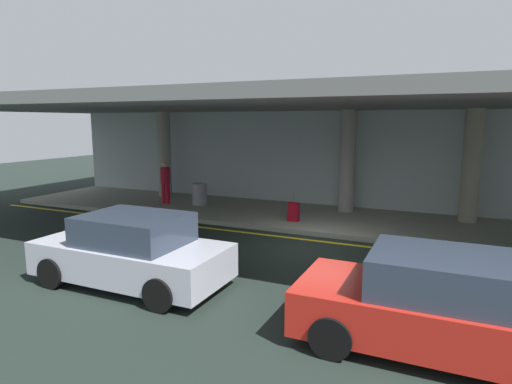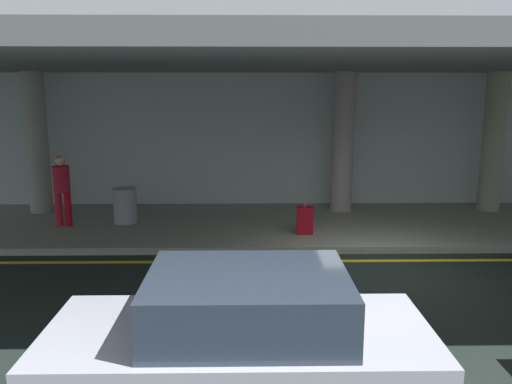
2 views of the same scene
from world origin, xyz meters
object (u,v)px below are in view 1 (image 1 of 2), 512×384
(car_red, at_px, (438,305))
(traveler_with_luggage, at_px, (165,179))
(car_silver, at_px, (132,251))
(suitcase_upright_primary, at_px, (293,212))
(trash_bin_steel, at_px, (200,194))
(support_column_far_left, at_px, (164,154))
(support_column_left_mid, at_px, (347,161))
(support_column_center, at_px, (471,166))

(car_red, bearing_deg, traveler_with_luggage, -39.57)
(car_red, distance_m, car_silver, 5.91)
(car_red, bearing_deg, car_silver, -6.30)
(suitcase_upright_primary, bearing_deg, trash_bin_steel, 156.35)
(car_silver, bearing_deg, traveler_with_luggage, -54.69)
(car_red, bearing_deg, trash_bin_steel, -44.72)
(support_column_far_left, distance_m, traveler_with_luggage, 2.03)
(support_column_left_mid, distance_m, car_red, 9.49)
(support_column_left_mid, bearing_deg, trash_bin_steel, -167.74)
(support_column_left_mid, relative_size, suitcase_upright_primary, 4.06)
(car_silver, bearing_deg, support_column_center, -123.66)
(support_column_left_mid, bearing_deg, support_column_far_left, 180.00)
(support_column_far_left, xyz_separation_m, trash_bin_steel, (2.50, -1.19, -1.40))
(suitcase_upright_primary, bearing_deg, support_column_far_left, 152.09)
(traveler_with_luggage, bearing_deg, support_column_center, -164.49)
(support_column_far_left, xyz_separation_m, car_silver, (5.42, -8.55, -1.26))
(traveler_with_luggage, relative_size, trash_bin_steel, 1.98)
(car_red, xyz_separation_m, suitcase_upright_primary, (-4.54, 6.49, -0.25))
(support_column_center, bearing_deg, traveler_with_luggage, -172.29)
(support_column_center, relative_size, car_red, 0.89)
(support_column_left_mid, distance_m, support_column_center, 4.00)
(support_column_far_left, bearing_deg, car_red, -37.83)
(car_red, relative_size, traveler_with_luggage, 2.44)
(support_column_far_left, xyz_separation_m, support_column_left_mid, (8.00, 0.00, 0.00))
(traveler_with_luggage, height_order, trash_bin_steel, traveler_with_luggage)
(car_silver, distance_m, traveler_with_luggage, 8.30)
(suitcase_upright_primary, bearing_deg, traveler_with_luggage, 162.57)
(traveler_with_luggage, bearing_deg, suitcase_upright_primary, 179.56)
(support_column_left_mid, xyz_separation_m, car_red, (3.33, -8.79, -1.26))
(car_silver, bearing_deg, suitcase_upright_primary, -98.38)
(support_column_far_left, relative_size, support_column_left_mid, 1.00)
(support_column_far_left, xyz_separation_m, support_column_center, (12.00, 0.00, 0.00))
(support_column_far_left, xyz_separation_m, traveler_with_luggage, (1.10, -1.48, -0.86))
(car_red, distance_m, suitcase_upright_primary, 7.93)
(suitcase_upright_primary, bearing_deg, support_column_center, 14.59)
(car_red, height_order, car_silver, same)
(support_column_center, distance_m, car_silver, 10.86)
(support_column_far_left, bearing_deg, trash_bin_steel, -25.51)
(support_column_center, xyz_separation_m, suitcase_upright_primary, (-5.22, -2.30, -1.51))
(car_red, xyz_separation_m, trash_bin_steel, (-8.82, 7.60, -0.14))
(support_column_far_left, height_order, trash_bin_steel, support_column_far_left)
(support_column_left_mid, distance_m, car_silver, 9.02)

